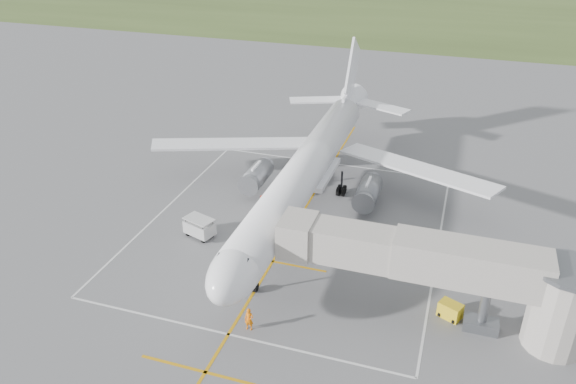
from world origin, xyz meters
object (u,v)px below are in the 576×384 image
(airliner, at_px, (307,169))
(jet_bridge, at_px, (458,273))
(ramp_worker_nose, at_px, (249,319))
(ramp_worker_wing, at_px, (262,203))
(gpu_unit, at_px, (450,310))
(baggage_cart, at_px, (200,227))

(airliner, distance_m, jet_bridge, 21.22)
(ramp_worker_nose, distance_m, ramp_worker_wing, 18.33)
(jet_bridge, distance_m, gpu_unit, 4.17)
(jet_bridge, bearing_deg, ramp_worker_wing, 148.87)
(baggage_cart, bearing_deg, airliner, 65.97)
(ramp_worker_nose, height_order, ramp_worker_wing, ramp_worker_nose)
(airliner, xyz_separation_m, jet_bridge, (15.72, -14.25, 0.35))
(ramp_worker_wing, bearing_deg, baggage_cart, 110.42)
(ramp_worker_wing, bearing_deg, gpu_unit, -159.03)
(ramp_worker_nose, bearing_deg, baggage_cart, 129.20)
(jet_bridge, bearing_deg, ramp_worker_nose, -159.30)
(jet_bridge, distance_m, baggage_cart, 24.69)
(airliner, xyz_separation_m, ramp_worker_wing, (-4.20, -2.22, -3.54))
(airliner, distance_m, baggage_cart, 12.52)
(airliner, relative_size, jet_bridge, 2.00)
(jet_bridge, xyz_separation_m, ramp_worker_nose, (-14.43, -5.45, -3.80))
(gpu_unit, height_order, ramp_worker_wing, ramp_worker_wing)
(ramp_worker_nose, relative_size, ramp_worker_wing, 1.10)
(gpu_unit, height_order, baggage_cart, baggage_cart)
(airliner, bearing_deg, gpu_unit, -40.77)
(jet_bridge, height_order, gpu_unit, jet_bridge)
(jet_bridge, relative_size, gpu_unit, 11.49)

